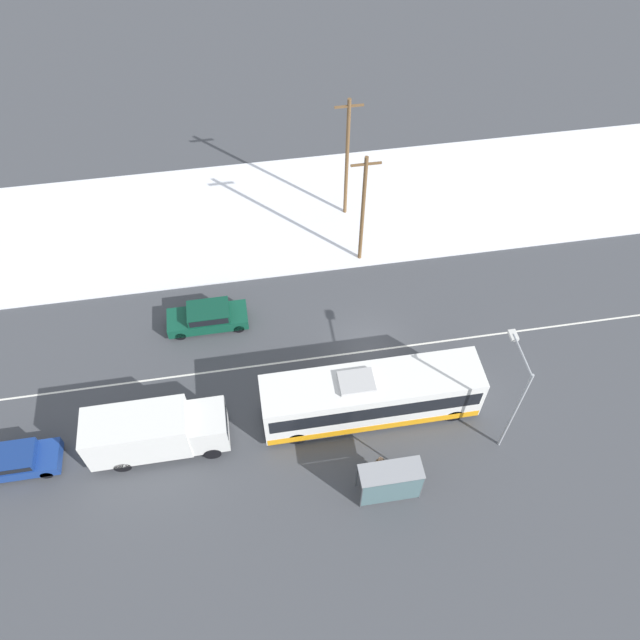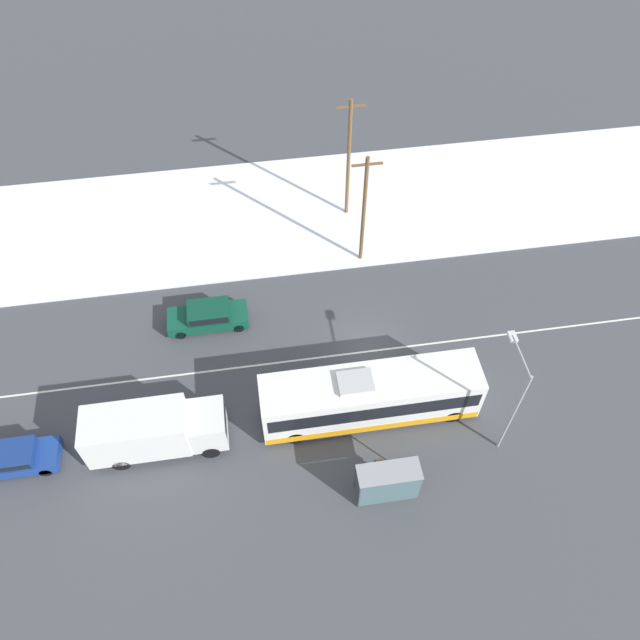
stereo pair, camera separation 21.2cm
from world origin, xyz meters
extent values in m
plane|color=#424449|center=(0.00, 0.00, 0.00)|extent=(120.00, 120.00, 0.00)
cube|color=white|center=(0.00, 12.49, 0.06)|extent=(80.00, 11.66, 0.12)
cube|color=silver|center=(0.00, 0.00, 0.00)|extent=(60.00, 0.12, 0.00)
cube|color=white|center=(-0.80, -3.99, 1.73)|extent=(11.53, 2.55, 2.91)
cube|color=black|center=(-0.80, -3.99, 2.08)|extent=(11.07, 2.57, 1.11)
cube|color=orange|center=(-0.80, -3.99, 0.54)|extent=(11.41, 2.57, 0.52)
cube|color=#B2B2B2|center=(-1.67, -3.99, 3.31)|extent=(1.80, 1.40, 0.24)
cylinder|color=black|center=(3.56, -5.12, 0.50)|extent=(1.00, 0.28, 1.00)
cylinder|color=black|center=(3.56, -2.85, 0.50)|extent=(1.00, 0.28, 1.00)
cylinder|color=black|center=(-4.97, -5.12, 0.50)|extent=(1.00, 0.28, 1.00)
cylinder|color=black|center=(-4.97, -2.85, 0.50)|extent=(1.00, 0.28, 1.00)
cube|color=silver|center=(-12.91, -4.27, 1.77)|extent=(5.16, 2.30, 2.54)
cube|color=silver|center=(-9.38, -4.27, 1.49)|extent=(1.90, 2.18, 1.98)
cube|color=black|center=(-8.45, -4.27, 1.88)|extent=(0.06, 1.96, 0.87)
cylinder|color=black|center=(-9.38, -5.29, 0.45)|extent=(0.90, 0.26, 0.90)
cylinder|color=black|center=(-9.38, -3.25, 0.45)|extent=(0.90, 0.26, 0.90)
cylinder|color=black|center=(-13.94, -5.29, 0.45)|extent=(0.90, 0.26, 0.90)
cylinder|color=black|center=(-13.94, -3.25, 0.45)|extent=(0.90, 0.26, 0.90)
cube|color=#0F4733|center=(-9.18, 3.45, 0.58)|extent=(4.76, 1.80, 0.70)
cube|color=#0D3C2B|center=(-9.06, 3.45, 1.22)|extent=(2.48, 1.66, 0.58)
cube|color=black|center=(-9.06, 3.45, 1.23)|extent=(2.28, 1.69, 0.47)
cylinder|color=black|center=(-10.86, 2.66, 0.32)|extent=(0.64, 0.22, 0.64)
cylinder|color=black|center=(-10.86, 4.24, 0.32)|extent=(0.64, 0.22, 0.64)
cylinder|color=black|center=(-7.40, 2.66, 0.32)|extent=(0.64, 0.22, 0.64)
cylinder|color=black|center=(-7.40, 4.24, 0.32)|extent=(0.64, 0.22, 0.64)
cube|color=navy|center=(-19.11, -4.27, 0.57)|extent=(4.05, 1.80, 0.68)
cube|color=navy|center=(-19.21, -4.27, 1.13)|extent=(2.11, 1.66, 0.45)
cube|color=black|center=(-19.21, -4.27, 1.14)|extent=(1.94, 1.69, 0.36)
cylinder|color=black|center=(-17.78, -5.06, 0.32)|extent=(0.64, 0.22, 0.64)
cylinder|color=black|center=(-17.78, -3.48, 0.32)|extent=(0.64, 0.22, 0.64)
cylinder|color=#23232D|center=(-1.18, -7.52, 0.38)|extent=(0.12, 0.12, 0.76)
cylinder|color=#23232D|center=(-0.95, -7.52, 0.38)|extent=(0.12, 0.12, 0.76)
cube|color=brown|center=(-1.07, -7.52, 1.07)|extent=(0.40, 0.21, 0.63)
sphere|color=tan|center=(-1.07, -7.52, 1.52)|extent=(0.26, 0.26, 0.26)
cylinder|color=brown|center=(-1.32, -7.52, 1.04)|extent=(0.10, 0.10, 0.59)
cylinder|color=brown|center=(-0.82, -7.52, 1.04)|extent=(0.10, 0.10, 0.59)
cube|color=gray|center=(-0.85, -8.58, 2.37)|extent=(3.08, 1.20, 0.06)
cube|color=slate|center=(-0.85, -9.16, 1.20)|extent=(2.96, 0.04, 2.16)
cylinder|color=#474C51|center=(-2.35, -8.02, 1.17)|extent=(0.08, 0.08, 2.34)
cylinder|color=#474C51|center=(0.65, -8.02, 1.17)|extent=(0.08, 0.08, 2.34)
cylinder|color=#474C51|center=(-2.35, -9.14, 1.17)|extent=(0.08, 0.08, 2.34)
cylinder|color=#474C51|center=(0.65, -9.14, 1.17)|extent=(0.08, 0.08, 2.34)
cylinder|color=#9EA3A8|center=(5.57, -6.96, 3.37)|extent=(0.14, 0.14, 6.75)
cylinder|color=#9EA3A8|center=(5.57, -5.77, 6.60)|extent=(0.10, 2.38, 0.10)
cube|color=silver|center=(5.57, -4.58, 6.53)|extent=(0.36, 0.60, 0.16)
cylinder|color=brown|center=(0.93, 7.40, 4.11)|extent=(0.24, 0.24, 8.22)
cube|color=brown|center=(0.93, 7.40, 7.72)|extent=(1.80, 0.12, 0.12)
cylinder|color=brown|center=(0.77, 11.90, 4.51)|extent=(0.24, 0.24, 9.02)
cube|color=brown|center=(0.77, 11.90, 8.52)|extent=(1.80, 0.12, 0.12)
camera|label=1|loc=(-6.15, -20.25, 30.11)|focal=35.00mm
camera|label=2|loc=(-5.94, -20.29, 30.11)|focal=35.00mm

